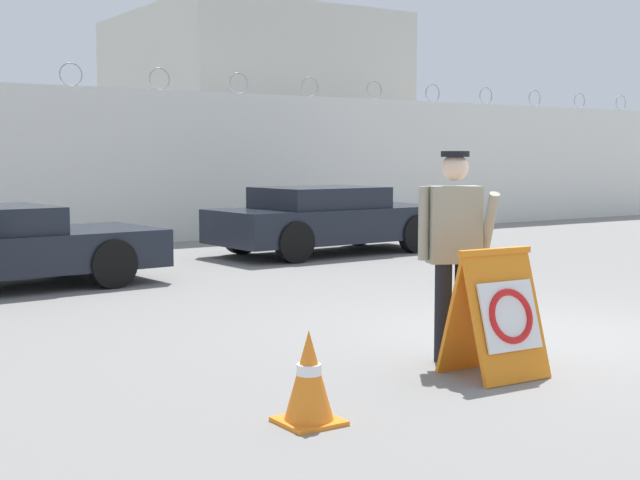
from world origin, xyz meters
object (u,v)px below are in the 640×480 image
at_px(barricade_sign, 498,313).
at_px(parked_car_rear_sedan, 327,219).
at_px(traffic_cone_near, 309,377).
at_px(security_guard, 454,243).

xyz_separation_m(barricade_sign, parked_car_rear_sedan, (4.05, 8.36, 0.11)).
bearing_deg(barricade_sign, parked_car_rear_sedan, 67.21).
height_order(barricade_sign, traffic_cone_near, barricade_sign).
xyz_separation_m(security_guard, parked_car_rear_sedan, (3.98, 7.75, -0.40)).
distance_m(traffic_cone_near, parked_car_rear_sedan, 10.50).
relative_size(barricade_sign, traffic_cone_near, 1.65).
height_order(security_guard, parked_car_rear_sedan, security_guard).
bearing_deg(parked_car_rear_sedan, barricade_sign, -118.17).
height_order(barricade_sign, security_guard, security_guard).
xyz_separation_m(barricade_sign, security_guard, (0.08, 0.61, 0.52)).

